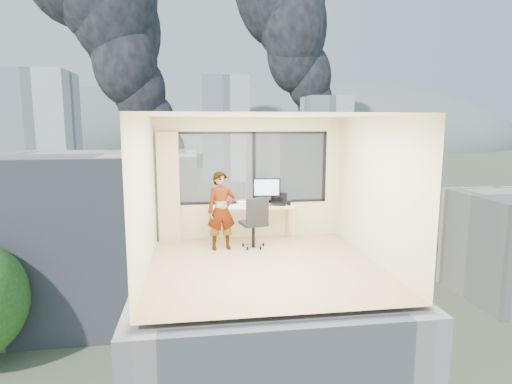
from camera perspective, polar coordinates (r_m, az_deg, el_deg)
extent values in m
cube|color=#D0BC87|center=(7.59, 1.10, -9.80)|extent=(4.00, 4.00, 0.01)
cube|color=white|center=(7.18, 1.16, 10.23)|extent=(4.00, 4.00, 0.01)
cube|color=beige|center=(5.34, 4.62, -3.43)|extent=(4.00, 0.01, 2.60)
cube|color=beige|center=(7.23, -14.72, -0.42)|extent=(0.01, 4.00, 2.60)
cube|color=beige|center=(7.85, 15.69, 0.27)|extent=(0.01, 4.00, 2.60)
cube|color=beige|center=(9.08, -11.62, 0.62)|extent=(0.45, 0.14, 2.30)
cube|color=tan|center=(9.07, -0.60, -4.19)|extent=(1.80, 0.60, 0.75)
imported|color=#2D2D33|center=(8.38, -4.65, -2.54)|extent=(0.61, 0.44, 1.54)
cube|color=white|center=(9.17, -1.36, -1.39)|extent=(0.40, 0.36, 0.08)
cube|color=black|center=(8.89, 0.29, -1.94)|extent=(0.12, 0.08, 0.01)
cylinder|color=black|center=(9.08, 4.45, -1.44)|extent=(0.11, 0.11, 0.11)
ellipsoid|color=#0D524E|center=(9.19, 0.63, -1.01)|extent=(0.27, 0.18, 0.19)
cube|color=#515B3D|center=(128.15, -7.64, 1.62)|extent=(400.00, 400.00, 0.04)
cube|color=beige|center=(39.06, -19.62, -5.47)|extent=(16.00, 12.00, 14.00)
cube|color=white|center=(47.72, 7.92, -1.22)|extent=(14.00, 13.00, 16.00)
cube|color=silver|center=(107.57, -26.76, 6.80)|extent=(14.00, 14.00, 28.00)
cube|color=silver|center=(127.42, -4.15, 8.40)|extent=(13.00, 13.00, 30.00)
cube|color=silver|center=(154.20, 9.27, 7.67)|extent=(15.00, 15.00, 26.00)
cube|color=silver|center=(167.83, -28.93, 6.09)|extent=(16.00, 14.00, 22.00)
ellipsoid|color=slate|center=(348.39, -28.30, 5.29)|extent=(288.00, 216.00, 90.00)
ellipsoid|color=slate|center=(342.77, 9.00, 6.21)|extent=(300.00, 220.00, 96.00)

